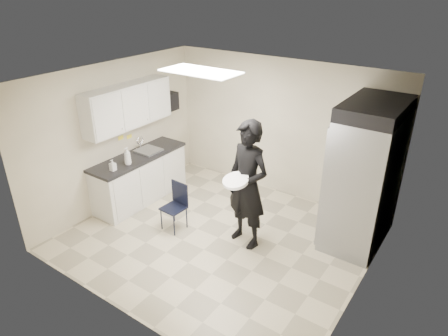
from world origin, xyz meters
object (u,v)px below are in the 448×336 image
Objects in this scene: folding_chair at (173,208)px; lower_counter at (140,179)px; man_tuxedo at (247,185)px; commercial_fridge at (364,181)px.

lower_counter is at bearing 164.75° from folding_chair.
man_tuxedo is at bearing 21.47° from folding_chair.
commercial_fridge is (3.78, 1.07, 0.62)m from lower_counter.
folding_chair is 1.40m from man_tuxedo.
commercial_fridge is 3.06m from folding_chair.
commercial_fridge is 2.66× the size of folding_chair.
commercial_fridge is at bearing 49.71° from man_tuxedo.
man_tuxedo is (2.37, -0.02, 0.59)m from lower_counter.
commercial_fridge reaches higher than lower_counter.
commercial_fridge is at bearing 33.25° from folding_chair.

